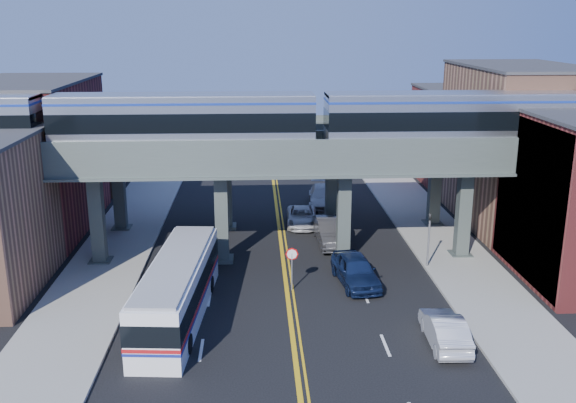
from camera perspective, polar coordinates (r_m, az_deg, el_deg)
name	(u,v)px	position (r m, az deg, el deg)	size (l,w,h in m)	color
ground	(290,312)	(35.58, 0.14, -9.79)	(120.00, 120.00, 0.00)	black
sidewalk_west	(115,251)	(45.79, -15.13, -4.29)	(5.00, 70.00, 0.16)	gray
sidewalk_east	(444,245)	(46.66, 13.73, -3.81)	(5.00, 70.00, 0.16)	gray
building_west_b	(32,157)	(51.83, -21.82, 3.67)	(8.00, 14.00, 11.00)	maroon
building_west_c	(79,145)	(64.32, -18.09, 4.81)	(8.00, 10.00, 8.00)	#95644D
building_east_b	(516,146)	(52.98, 19.61, 4.68)	(8.00, 14.00, 12.00)	#95644D
building_east_c	(462,136)	(65.24, 15.23, 5.63)	(8.00, 10.00, 9.00)	maroon
mural_panel	(528,205)	(40.96, 20.59, -0.26)	(0.10, 9.50, 9.50)	teal
elevated_viaduct_near	(283,165)	(41.07, -0.46, 3.27)	(52.00, 3.60, 7.40)	#424D48
elevated_viaduct_far	(279,145)	(47.92, -0.84, 5.08)	(52.00, 3.60, 7.40)	#424D48
transit_train	(184,120)	(40.74, -9.21, 7.14)	(50.16, 3.15, 3.67)	black
stop_sign	(292,262)	(37.65, 0.35, -5.39)	(0.76, 0.09, 2.63)	slate
traffic_signal	(429,234)	(41.69, 12.42, -2.86)	(0.15, 0.18, 4.10)	slate
transit_bus	(178,290)	(34.81, -9.79, -7.76)	(3.66, 12.22, 3.10)	white
car_lane_a	(356,270)	(39.01, 6.03, -6.07)	(2.12, 5.26, 1.79)	#111D40
car_lane_b	(331,231)	(45.72, 3.82, -2.68)	(1.94, 5.57, 1.84)	#2E2D30
car_lane_c	(302,217)	(49.81, 1.24, -1.36)	(2.28, 4.95, 1.38)	silver
car_lane_d	(324,197)	(54.61, 3.18, 0.39)	(2.52, 6.20, 1.80)	#AAAAAE
car_parked_curb	(445,330)	(32.92, 13.76, -11.00)	(1.64, 4.71, 1.55)	silver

